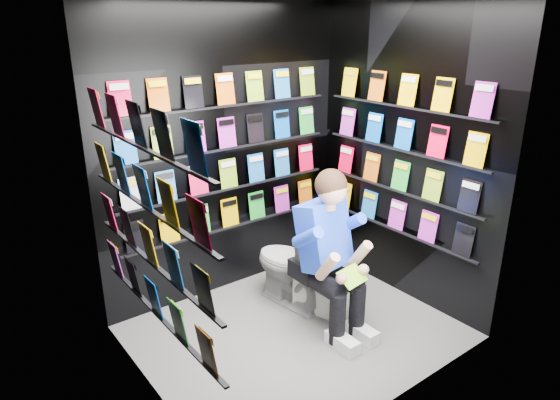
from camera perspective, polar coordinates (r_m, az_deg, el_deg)
floor at (r=4.23m, az=1.78°, el=-14.81°), size 2.40×2.40×0.00m
wall_back at (r=4.44m, az=-6.22°, el=5.34°), size 2.40×0.04×2.60m
wall_front at (r=2.99m, az=14.21°, el=-2.51°), size 2.40×0.04×2.60m
wall_left at (r=3.07m, az=-15.63°, el=-2.00°), size 0.04×2.00×2.60m
wall_right at (r=4.48m, az=14.05°, el=4.99°), size 0.04×2.00×2.60m
comics_back at (r=4.41m, az=-6.01°, el=5.33°), size 2.10×0.06×1.37m
comics_left at (r=3.08m, az=-15.12°, el=-1.79°), size 0.06×1.70×1.37m
comics_right at (r=4.45m, az=13.81°, el=5.00°), size 0.06×1.70×1.37m
toilet at (r=4.43m, az=1.36°, el=-7.52°), size 0.52×0.80×0.73m
longbox at (r=4.45m, az=4.60°, el=-10.56°), size 0.36×0.47×0.32m
longbox_lid at (r=4.36m, az=4.66°, el=-8.60°), size 0.38×0.50×0.03m
reader at (r=3.98m, az=4.83°, el=-4.05°), size 0.67×0.88×1.50m
held_comic at (r=3.85m, az=8.24°, el=-8.63°), size 0.25×0.17×0.10m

